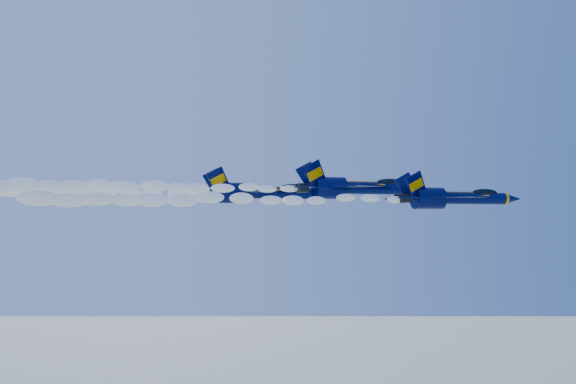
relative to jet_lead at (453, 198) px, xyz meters
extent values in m
cylinder|color=#02083D|center=(2.41, 0.00, -0.06)|extent=(7.68, 1.28, 1.28)
ellipsoid|color=#02083D|center=(-2.97, 0.00, -0.10)|extent=(1.33, 2.31, 5.46)
cone|color=#02083D|center=(7.36, 0.00, -0.06)|extent=(2.22, 1.28, 1.28)
cylinder|color=#FCA600|center=(6.34, 0.00, -0.06)|extent=(0.30, 1.33, 1.33)
ellipsoid|color=black|center=(3.86, 0.00, 0.58)|extent=(3.07, 1.00, 0.85)
cube|color=#FCA600|center=(3.86, 0.00, 0.33)|extent=(3.59, 0.85, 0.15)
cube|color=#02083D|center=(-1.43, -3.42, -0.06)|extent=(4.58, 5.43, 0.15)
cube|color=#02083D|center=(-1.43, 3.42, -0.06)|extent=(4.58, 5.43, 0.15)
cube|color=#FCA600|center=(-0.24, -3.42, 0.03)|extent=(2.06, 4.28, 0.09)
cube|color=#FCA600|center=(-0.24, 3.42, 0.03)|extent=(2.06, 4.28, 0.09)
cube|color=#02083D|center=(-4.85, -0.90, 1.22)|extent=(2.78, 0.88, 2.99)
cube|color=#02083D|center=(-4.85, 0.90, 1.22)|extent=(2.78, 0.88, 2.99)
cylinder|color=black|center=(-5.96, -0.55, -0.14)|extent=(1.02, 0.94, 0.94)
cylinder|color=black|center=(-5.96, 0.55, -0.14)|extent=(1.02, 0.94, 0.94)
cube|color=#FCA600|center=(-0.15, 0.00, 0.61)|extent=(9.39, 0.30, 0.07)
ellipsoid|color=white|center=(-24.94, 0.00, -0.35)|extent=(37.12, 1.55, 1.39)
cylinder|color=#02083D|center=(-3.53, 11.47, 1.50)|extent=(8.91, 1.48, 1.48)
ellipsoid|color=#02083D|center=(-9.77, 11.47, 1.45)|extent=(1.54, 2.67, 6.33)
cone|color=#02083D|center=(2.21, 11.47, 1.50)|extent=(2.57, 1.48, 1.48)
cylinder|color=#FCA600|center=(1.02, 11.47, 1.50)|extent=(0.35, 1.54, 1.54)
ellipsoid|color=black|center=(-1.85, 11.47, 2.24)|extent=(3.56, 1.16, 0.98)
cube|color=#FCA600|center=(-1.85, 11.47, 1.94)|extent=(4.16, 0.99, 0.18)
cube|color=#02083D|center=(-7.98, 7.51, 1.50)|extent=(5.30, 6.29, 0.18)
cube|color=#02083D|center=(-7.98, 15.43, 1.50)|extent=(5.30, 6.29, 0.18)
cube|color=#FCA600|center=(-6.60, 7.51, 1.60)|extent=(2.39, 4.96, 0.10)
cube|color=#FCA600|center=(-6.60, 15.43, 1.60)|extent=(2.39, 4.96, 0.10)
cube|color=#02083D|center=(-11.94, 10.43, 2.98)|extent=(3.22, 1.02, 3.47)
cube|color=#02083D|center=(-11.94, 12.51, 2.98)|extent=(3.22, 1.02, 3.47)
cylinder|color=black|center=(-13.23, 10.83, 1.40)|extent=(1.19, 1.09, 1.09)
cylinder|color=black|center=(-13.23, 12.12, 1.40)|extent=(1.19, 1.09, 1.09)
cube|color=#FCA600|center=(-6.50, 11.47, 2.27)|extent=(10.88, 0.35, 0.08)
ellipsoid|color=white|center=(-32.28, 11.47, 1.19)|extent=(37.12, 1.79, 1.61)
cylinder|color=#02083D|center=(-13.07, 20.92, 1.19)|extent=(9.04, 1.51, 1.51)
ellipsoid|color=#02083D|center=(-19.40, 20.92, 1.14)|extent=(1.57, 2.71, 6.43)
cone|color=#02083D|center=(-7.25, 20.92, 1.19)|extent=(2.61, 1.51, 1.51)
cylinder|color=#FCA600|center=(-8.46, 20.92, 1.19)|extent=(0.35, 1.57, 1.57)
ellipsoid|color=black|center=(-11.37, 20.92, 1.94)|extent=(3.61, 1.17, 0.99)
cube|color=#FCA600|center=(-11.37, 20.92, 1.64)|extent=(4.22, 1.00, 0.18)
cube|color=#02083D|center=(-17.59, 16.90, 1.19)|extent=(5.38, 6.38, 0.18)
cube|color=#02083D|center=(-17.59, 24.93, 1.19)|extent=(5.38, 6.38, 0.18)
cube|color=#FCA600|center=(-16.19, 16.90, 1.29)|extent=(2.42, 5.03, 0.10)
cube|color=#FCA600|center=(-16.19, 24.93, 1.29)|extent=(2.42, 5.03, 0.10)
cube|color=#02083D|center=(-21.61, 19.86, 2.69)|extent=(3.27, 1.03, 3.52)
cube|color=#02083D|center=(-21.61, 21.97, 2.69)|extent=(3.27, 1.03, 3.52)
cylinder|color=black|center=(-22.91, 20.26, 1.09)|extent=(1.20, 1.10, 1.10)
cylinder|color=black|center=(-22.91, 21.57, 1.09)|extent=(1.20, 1.10, 1.10)
cube|color=#FCA600|center=(-16.09, 20.92, 1.97)|extent=(11.05, 0.35, 0.08)
ellipsoid|color=white|center=(-41.97, 20.92, 0.88)|extent=(37.12, 1.82, 1.64)
camera|label=1|loc=(-36.29, -60.13, -2.50)|focal=40.00mm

